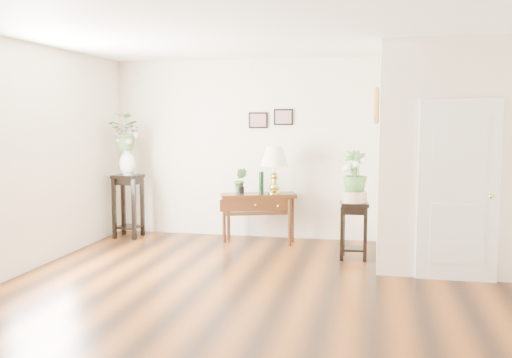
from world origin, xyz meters
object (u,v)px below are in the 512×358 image
(plant_stand_a, at_px, (128,206))
(plant_stand_b, at_px, (354,230))
(table_lamp, at_px, (274,171))
(console_table, at_px, (258,218))

(plant_stand_a, xyz_separation_m, plant_stand_b, (3.55, -0.68, -0.12))
(plant_stand_a, relative_size, plant_stand_b, 1.30)
(plant_stand_a, height_order, plant_stand_b, plant_stand_a)
(table_lamp, relative_size, plant_stand_b, 0.94)
(plant_stand_a, bearing_deg, table_lamp, 1.44)
(console_table, bearing_deg, plant_stand_b, -46.11)
(plant_stand_a, bearing_deg, plant_stand_b, -10.83)
(plant_stand_b, bearing_deg, plant_stand_a, 169.17)
(console_table, xyz_separation_m, table_lamp, (0.25, 0.00, 0.72))
(console_table, height_order, plant_stand_a, plant_stand_a)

